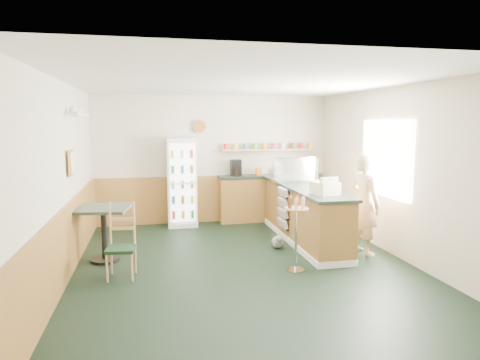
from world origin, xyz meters
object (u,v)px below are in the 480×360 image
object	(u,v)px
drinks_fridge	(182,182)
cash_register	(325,188)
cafe_chair	(121,238)
cafe_table	(104,223)
condiment_stand	(296,224)
display_case	(294,170)
shopkeeper	(365,204)

from	to	relation	value
drinks_fridge	cash_register	distance (m)	3.30
cash_register	cafe_chair	xyz separation A→B (m)	(-3.10, -0.23, -0.57)
cash_register	cafe_table	xyz separation A→B (m)	(-3.40, 0.49, -0.51)
cash_register	condiment_stand	distance (m)	0.94
display_case	condiment_stand	bearing A→B (deg)	-108.10
drinks_fridge	cafe_chair	distance (m)	3.03
shopkeeper	cafe_chair	world-z (taller)	shopkeeper
display_case	cafe_chair	size ratio (longest dim) A/B	0.79
drinks_fridge	condiment_stand	bearing A→B (deg)	-65.83
condiment_stand	cafe_chair	world-z (taller)	condiment_stand
shopkeeper	condiment_stand	distance (m)	1.46
display_case	cafe_table	distance (m)	3.60
condiment_stand	cafe_table	bearing A→B (deg)	159.62
drinks_fridge	cafe_table	size ratio (longest dim) A/B	2.04
display_case	cafe_table	size ratio (longest dim) A/B	0.91
condiment_stand	cash_register	bearing A→B (deg)	39.11
drinks_fridge	cash_register	world-z (taller)	drinks_fridge
condiment_stand	cafe_chair	distance (m)	2.47
drinks_fridge	cash_register	xyz separation A→B (m)	(2.05, -2.58, 0.20)
cash_register	condiment_stand	bearing A→B (deg)	-155.60
drinks_fridge	display_case	bearing A→B (deg)	-28.53
drinks_fridge	display_case	size ratio (longest dim) A/B	2.24
shopkeeper	cafe_chair	bearing A→B (deg)	81.51
display_case	cafe_chair	world-z (taller)	display_case
drinks_fridge	cafe_table	xyz separation A→B (m)	(-1.35, -2.09, -0.31)
display_case	drinks_fridge	bearing A→B (deg)	151.47
cafe_table	condiment_stand	bearing A→B (deg)	-20.38
shopkeeper	condiment_stand	xyz separation A→B (m)	(-1.35, -0.54, -0.13)
display_case	condiment_stand	xyz separation A→B (m)	(-0.65, -2.00, -0.54)
display_case	condiment_stand	distance (m)	2.17
drinks_fridge	condiment_stand	size ratio (longest dim) A/B	1.69
drinks_fridge	condiment_stand	xyz separation A→B (m)	(1.40, -3.11, -0.21)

